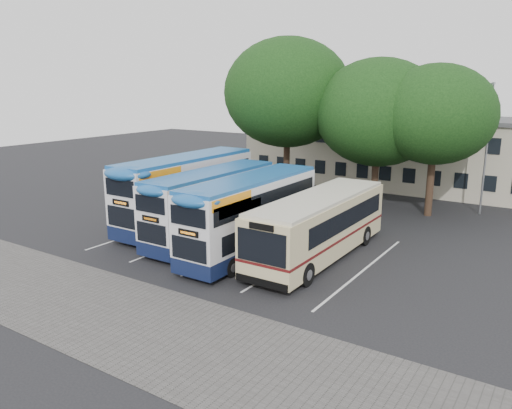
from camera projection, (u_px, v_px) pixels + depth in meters
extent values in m
plane|color=black|center=(252.00, 290.00, 22.18)|extent=(120.00, 120.00, 0.00)
cube|color=#595654|center=(137.00, 322.00, 19.19)|extent=(40.00, 6.00, 0.01)
cube|color=silver|center=(156.00, 227.00, 31.98)|extent=(0.12, 11.00, 0.01)
cube|color=silver|center=(198.00, 236.00, 30.11)|extent=(0.12, 11.00, 0.01)
cube|color=silver|center=(246.00, 246.00, 28.25)|extent=(0.12, 11.00, 0.01)
cube|color=silver|center=(300.00, 257.00, 26.38)|extent=(0.12, 11.00, 0.01)
cube|color=silver|center=(363.00, 271.00, 24.51)|extent=(0.12, 11.00, 0.01)
cube|color=#BFBA9A|center=(424.00, 154.00, 43.41)|extent=(32.00, 8.00, 6.00)
cube|color=#4C4C4F|center=(427.00, 119.00, 42.70)|extent=(32.40, 8.40, 0.30)
cube|color=black|center=(409.00, 176.00, 40.45)|extent=(30.00, 0.06, 1.20)
cube|color=black|center=(412.00, 141.00, 39.80)|extent=(30.00, 0.06, 1.20)
cylinder|color=gray|center=(486.00, 151.00, 34.17)|extent=(0.14, 0.14, 9.00)
cube|color=gray|center=(494.00, 83.00, 33.12)|extent=(0.12, 0.80, 0.12)
cube|color=gray|center=(493.00, 84.00, 32.80)|extent=(0.25, 0.50, 0.12)
cylinder|color=black|center=(287.00, 159.00, 40.04)|extent=(0.50, 0.50, 6.10)
ellipsoid|color=black|center=(288.00, 93.00, 38.81)|extent=(9.97, 9.97, 8.48)
cylinder|color=black|center=(375.00, 173.00, 36.73)|extent=(0.50, 0.50, 5.12)
ellipsoid|color=black|center=(379.00, 112.00, 35.70)|extent=(9.08, 9.08, 7.72)
cylinder|color=black|center=(430.00, 179.00, 34.23)|extent=(0.50, 0.50, 5.13)
ellipsoid|color=black|center=(436.00, 114.00, 33.20)|extent=(7.87, 7.87, 6.69)
cube|color=#101A3C|center=(187.00, 215.00, 32.07)|extent=(2.58, 10.83, 0.82)
cube|color=silver|center=(186.00, 185.00, 31.60)|extent=(2.58, 10.83, 3.20)
cube|color=#1A569C|center=(186.00, 159.00, 31.21)|extent=(2.53, 10.61, 0.31)
cube|color=black|center=(190.00, 197.00, 32.06)|extent=(2.62, 9.59, 1.03)
cube|color=black|center=(186.00, 173.00, 31.43)|extent=(2.62, 10.21, 0.93)
cube|color=orange|center=(161.00, 175.00, 27.71)|extent=(0.02, 3.30, 0.57)
cube|color=black|center=(121.00, 203.00, 27.20)|extent=(1.24, 0.06, 0.31)
cylinder|color=black|center=(204.00, 206.00, 35.30)|extent=(0.31, 1.03, 1.03)
cylinder|color=black|center=(231.00, 211.00, 34.05)|extent=(0.31, 1.03, 1.03)
cylinder|color=black|center=(134.00, 228.00, 29.85)|extent=(0.31, 1.03, 1.03)
cylinder|color=black|center=(162.00, 235.00, 28.61)|extent=(0.31, 1.03, 1.03)
cube|color=#A90C0B|center=(215.00, 172.00, 31.78)|extent=(0.02, 4.12, 0.88)
cube|color=#101A3C|center=(213.00, 229.00, 29.26)|extent=(2.34, 9.82, 0.75)
cube|color=silver|center=(212.00, 199.00, 28.83)|extent=(2.34, 9.82, 2.90)
cube|color=#1A569C|center=(211.00, 173.00, 28.48)|extent=(2.29, 9.62, 0.28)
cube|color=black|center=(215.00, 211.00, 29.25)|extent=(2.38, 8.70, 0.94)
cube|color=black|center=(212.00, 188.00, 28.68)|extent=(2.38, 9.26, 0.84)
cube|color=orange|center=(190.00, 191.00, 25.31)|extent=(0.02, 2.99, 0.51)
cube|color=black|center=(150.00, 219.00, 24.84)|extent=(1.12, 0.06, 0.28)
cylinder|color=black|center=(227.00, 219.00, 32.18)|extent=(0.28, 0.94, 0.94)
cylinder|color=black|center=(254.00, 224.00, 31.06)|extent=(0.28, 0.94, 0.94)
cylinder|color=black|center=(161.00, 243.00, 27.25)|extent=(0.28, 0.94, 0.94)
cylinder|color=black|center=(190.00, 250.00, 26.12)|extent=(0.28, 0.94, 0.94)
cube|color=#101A3C|center=(251.00, 242.00, 26.83)|extent=(2.39, 10.03, 0.76)
cube|color=silver|center=(251.00, 208.00, 26.39)|extent=(2.39, 10.03, 2.96)
cube|color=#1A569C|center=(251.00, 180.00, 26.04)|extent=(2.34, 9.82, 0.29)
cube|color=black|center=(254.00, 222.00, 26.82)|extent=(2.43, 8.88, 0.95)
cube|color=black|center=(251.00, 196.00, 26.24)|extent=(2.43, 9.45, 0.86)
cube|color=orange|center=(233.00, 201.00, 22.80)|extent=(0.02, 3.06, 0.53)
cube|color=black|center=(188.00, 233.00, 22.32)|extent=(1.15, 0.06, 0.29)
cylinder|color=black|center=(263.00, 229.00, 29.82)|extent=(0.29, 0.95, 0.95)
cylinder|color=black|center=(295.00, 235.00, 28.67)|extent=(0.29, 0.95, 0.95)
cylinder|color=black|center=(196.00, 259.00, 24.78)|extent=(0.29, 0.95, 0.95)
cylinder|color=black|center=(231.00, 267.00, 23.62)|extent=(0.29, 0.95, 0.95)
cube|color=beige|center=(319.00, 225.00, 25.99)|extent=(2.78, 11.14, 2.84)
cube|color=beige|center=(320.00, 198.00, 25.65)|extent=(2.67, 10.69, 0.22)
cube|color=black|center=(324.00, 214.00, 26.34)|extent=(2.82, 8.91, 1.00)
cube|color=#571112|center=(319.00, 234.00, 26.11)|extent=(2.81, 11.16, 0.13)
cube|color=black|center=(261.00, 247.00, 21.37)|extent=(2.45, 0.06, 1.45)
cylinder|color=black|center=(259.00, 264.00, 23.87)|extent=(0.33, 1.11, 1.11)
cylinder|color=black|center=(306.00, 274.00, 22.53)|extent=(0.33, 1.11, 1.11)
cylinder|color=black|center=(324.00, 229.00, 29.66)|extent=(0.33, 1.11, 1.11)
cylinder|color=black|center=(365.00, 236.00, 28.32)|extent=(0.33, 1.11, 1.11)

